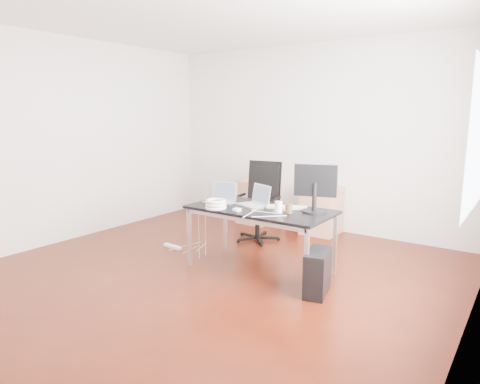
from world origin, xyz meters
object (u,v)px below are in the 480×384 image
Objects in this scene: filing_cabinet_left at (257,201)px; pc_tower at (317,272)px; office_chair at (260,197)px; filing_cabinet_right at (321,210)px; desk at (260,213)px.

filing_cabinet_left reaches higher than pc_tower.
filing_cabinet_left is at bearing 116.85° from office_chair.
office_chair is at bearing -54.44° from filing_cabinet_left.
pc_tower is at bearing -66.53° from filing_cabinet_right.
filing_cabinet_left is 2.87m from pc_tower.
office_chair is at bearing 122.47° from desk.
office_chair is (-0.68, 1.07, -0.07)m from desk.
desk is at bearing -56.22° from filing_cabinet_left.
filing_cabinet_left is at bearing 121.28° from pc_tower.
filing_cabinet_right is 2.22m from pc_tower.
filing_cabinet_right reaches higher than pc_tower.
desk is at bearing -66.24° from office_chair.
office_chair is 1.00m from filing_cabinet_right.
desk reaches higher than pc_tower.
desk reaches higher than filing_cabinet_right.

